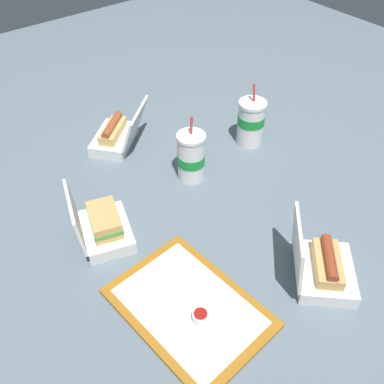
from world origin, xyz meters
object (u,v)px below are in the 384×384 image
at_px(clamshell_hotdog_center, 116,135).
at_px(clamshell_sandwich_front, 103,226).
at_px(ketchup_cup, 200,316).
at_px(soda_cup_left, 251,122).
at_px(soda_cup_front, 191,157).
at_px(food_tray, 189,308).
at_px(clamshell_hotdog_corner, 322,267).
at_px(plastic_fork, 198,347).

bearing_deg(clamshell_hotdog_center, clamshell_sandwich_front, 144.32).
relative_size(ketchup_cup, clamshell_sandwich_front, 0.19).
bearing_deg(soda_cup_left, soda_cup_front, 94.13).
relative_size(food_tray, clamshell_hotdog_corner, 1.64).
xyz_separation_m(clamshell_hotdog_corner, clamshell_sandwich_front, (0.46, 0.36, 0.00)).
bearing_deg(ketchup_cup, food_tray, -0.39).
height_order(clamshell_sandwich_front, clamshell_hotdog_center, clamshell_sandwich_front).
xyz_separation_m(plastic_fork, clamshell_sandwich_front, (0.42, -0.00, 0.03)).
distance_m(soda_cup_front, soda_cup_left, 0.28).
bearing_deg(clamshell_sandwich_front, ketchup_cup, -173.30).
distance_m(plastic_fork, soda_cup_front, 0.59).
relative_size(food_tray, ketchup_cup, 9.76).
relative_size(soda_cup_front, soda_cup_left, 1.00).
bearing_deg(soda_cup_left, clamshell_hotdog_corner, 153.70).
height_order(ketchup_cup, clamshell_sandwich_front, clamshell_sandwich_front).
distance_m(food_tray, clamshell_hotdog_center, 0.71).
distance_m(clamshell_hotdog_corner, clamshell_sandwich_front, 0.58).
bearing_deg(clamshell_hotdog_center, clamshell_hotdog_corner, -172.20).
bearing_deg(food_tray, soda_cup_left, -55.50).
height_order(clamshell_sandwich_front, soda_cup_front, soda_cup_front).
distance_m(ketchup_cup, clamshell_hotdog_center, 0.75).
distance_m(clamshell_sandwich_front, soda_cup_front, 0.35).
height_order(ketchup_cup, plastic_fork, ketchup_cup).
height_order(ketchup_cup, clamshell_hotdog_corner, clamshell_hotdog_corner).
relative_size(clamshell_hotdog_corner, soda_cup_left, 1.08).
relative_size(clamshell_hotdog_corner, clamshell_hotdog_center, 0.96).
relative_size(food_tray, clamshell_sandwich_front, 1.87).
height_order(food_tray, ketchup_cup, ketchup_cup).
distance_m(clamshell_sandwich_front, soda_cup_left, 0.63).
height_order(plastic_fork, soda_cup_front, soda_cup_front).
bearing_deg(clamshell_sandwich_front, food_tray, -172.35).
bearing_deg(clamshell_hotdog_center, plastic_fork, 161.54).
xyz_separation_m(clamshell_hotdog_corner, clamshell_hotdog_center, (0.81, 0.11, -0.00)).
bearing_deg(clamshell_hotdog_corner, ketchup_cup, 74.60).
xyz_separation_m(clamshell_hotdog_center, soda_cup_front, (-0.29, -0.10, 0.04)).
height_order(food_tray, clamshell_hotdog_center, clamshell_hotdog_center).
distance_m(clamshell_hotdog_center, soda_cup_front, 0.31).
xyz_separation_m(soda_cup_front, soda_cup_left, (0.02, -0.28, 0.00)).
relative_size(plastic_fork, soda_cup_front, 0.50).
bearing_deg(food_tray, clamshell_hotdog_corner, -112.53).
xyz_separation_m(food_tray, clamshell_sandwich_front, (0.32, 0.04, 0.04)).
height_order(ketchup_cup, soda_cup_front, soda_cup_front).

